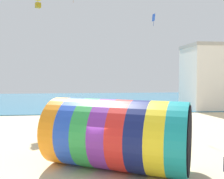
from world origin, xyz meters
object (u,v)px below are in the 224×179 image
kite_yellow_box (38,2)px  bystander_mid_beach (89,121)px  bystander_near_water (155,129)px  kite_blue_diamond (154,18)px  giant_inflatable_tube (117,134)px

kite_yellow_box → bystander_mid_beach: size_ratio=0.86×
kite_yellow_box → bystander_mid_beach: 15.91m
kite_yellow_box → bystander_near_water: size_ratio=1.00×
bystander_mid_beach → kite_yellow_box: bearing=125.5°
kite_blue_diamond → kite_yellow_box: (-12.50, 4.41, 2.53)m
kite_blue_diamond → bystander_near_water: size_ratio=0.83×
giant_inflatable_tube → bystander_near_water: (3.75, 5.71, -1.06)m
giant_inflatable_tube → bystander_mid_beach: 9.54m
giant_inflatable_tube → kite_blue_diamond: 16.82m
giant_inflatable_tube → kite_blue_diamond: (5.70, 12.89, 9.19)m
kite_blue_diamond → bystander_near_water: 12.66m
kite_blue_diamond → bystander_mid_beach: 12.71m
bystander_mid_beach → giant_inflatable_tube: bearing=-82.8°
bystander_near_water → kite_yellow_box: bearing=132.3°
kite_yellow_box → bystander_mid_beach: kite_yellow_box is taller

